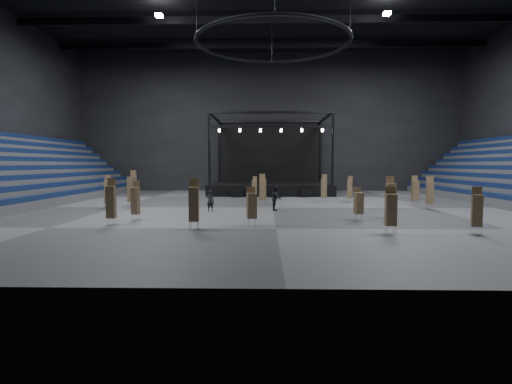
{
  "coord_description": "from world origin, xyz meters",
  "views": [
    {
      "loc": [
        -0.6,
        -31.98,
        3.5
      ],
      "look_at": [
        -1.28,
        -2.0,
        1.4
      ],
      "focal_mm": 28.0,
      "sensor_mm": 36.0,
      "label": 1
    }
  ],
  "objects_px": {
    "stage": "(270,181)",
    "flight_case_left": "(236,193)",
    "chair_stack_6": "(391,209)",
    "chair_stack_0": "(194,203)",
    "chair_stack_15": "(132,189)",
    "chair_stack_2": "(263,189)",
    "chair_stack_7": "(324,188)",
    "man_center": "(210,201)",
    "chair_stack_14": "(477,210)",
    "chair_stack_1": "(359,203)",
    "chair_stack_9": "(111,201)",
    "chair_stack_4": "(430,192)",
    "chair_stack_10": "(254,188)",
    "chair_stack_8": "(252,205)",
    "flight_case_mid": "(276,194)",
    "chair_stack_12": "(415,190)",
    "chair_stack_13": "(391,197)",
    "chair_stack_3": "(107,191)",
    "chair_stack_11": "(135,200)",
    "chair_stack_5": "(350,189)",
    "flight_case_right": "(306,193)"
  },
  "relations": [
    {
      "from": "stage",
      "to": "flight_case_left",
      "type": "xyz_separation_m",
      "value": [
        -3.63,
        -6.12,
        -1.04
      ]
    },
    {
      "from": "stage",
      "to": "chair_stack_6",
      "type": "xyz_separation_m",
      "value": [
        5.7,
        -28.22,
        -0.19
      ]
    },
    {
      "from": "chair_stack_0",
      "to": "chair_stack_15",
      "type": "distance_m",
      "value": 12.75
    },
    {
      "from": "chair_stack_2",
      "to": "chair_stack_7",
      "type": "relative_size",
      "value": 1.04
    },
    {
      "from": "stage",
      "to": "chair_stack_0",
      "type": "bearing_deg",
      "value": -99.29
    },
    {
      "from": "man_center",
      "to": "chair_stack_14",
      "type": "bearing_deg",
      "value": 159.8
    },
    {
      "from": "chair_stack_1",
      "to": "chair_stack_9",
      "type": "xyz_separation_m",
      "value": [
        -14.7,
        -2.26,
        0.27
      ]
    },
    {
      "from": "chair_stack_4",
      "to": "chair_stack_14",
      "type": "xyz_separation_m",
      "value": [
        -2.17,
        -11.01,
        -0.11
      ]
    },
    {
      "from": "chair_stack_2",
      "to": "chair_stack_14",
      "type": "height_order",
      "value": "chair_stack_2"
    },
    {
      "from": "chair_stack_10",
      "to": "flight_case_left",
      "type": "bearing_deg",
      "value": 137.01
    },
    {
      "from": "stage",
      "to": "chair_stack_8",
      "type": "height_order",
      "value": "stage"
    },
    {
      "from": "chair_stack_1",
      "to": "flight_case_mid",
      "type": "bearing_deg",
      "value": 94.06
    },
    {
      "from": "chair_stack_9",
      "to": "chair_stack_10",
      "type": "xyz_separation_m",
      "value": [
        7.82,
        16.55,
        -0.19
      ]
    },
    {
      "from": "chair_stack_12",
      "to": "chair_stack_13",
      "type": "distance_m",
      "value": 9.2
    },
    {
      "from": "chair_stack_3",
      "to": "chair_stack_10",
      "type": "relative_size",
      "value": 1.13
    },
    {
      "from": "chair_stack_15",
      "to": "stage",
      "type": "bearing_deg",
      "value": 72.91
    },
    {
      "from": "flight_case_mid",
      "to": "chair_stack_3",
      "type": "xyz_separation_m",
      "value": [
        -13.8,
        -10.29,
        0.95
      ]
    },
    {
      "from": "flight_case_mid",
      "to": "man_center",
      "type": "xyz_separation_m",
      "value": [
        -5.24,
        -12.48,
        0.43
      ]
    },
    {
      "from": "chair_stack_13",
      "to": "man_center",
      "type": "height_order",
      "value": "chair_stack_13"
    },
    {
      "from": "chair_stack_0",
      "to": "man_center",
      "type": "bearing_deg",
      "value": 87.49
    },
    {
      "from": "chair_stack_0",
      "to": "chair_stack_6",
      "type": "relative_size",
      "value": 1.14
    },
    {
      "from": "stage",
      "to": "chair_stack_11",
      "type": "xyz_separation_m",
      "value": [
        -8.73,
        -23.5,
        -0.2
      ]
    },
    {
      "from": "chair_stack_10",
      "to": "chair_stack_15",
      "type": "xyz_separation_m",
      "value": [
        -9.71,
        -7.27,
        0.35
      ]
    },
    {
      "from": "chair_stack_4",
      "to": "chair_stack_11",
      "type": "relative_size",
      "value": 1.04
    },
    {
      "from": "chair_stack_4",
      "to": "chair_stack_15",
      "type": "bearing_deg",
      "value": -167.06
    },
    {
      "from": "chair_stack_2",
      "to": "chair_stack_3",
      "type": "bearing_deg",
      "value": -177.38
    },
    {
      "from": "chair_stack_10",
      "to": "man_center",
      "type": "relative_size",
      "value": 1.46
    },
    {
      "from": "stage",
      "to": "chair_stack_6",
      "type": "height_order",
      "value": "stage"
    },
    {
      "from": "chair_stack_9",
      "to": "chair_stack_3",
      "type": "bearing_deg",
      "value": 108.82
    },
    {
      "from": "chair_stack_9",
      "to": "chair_stack_14",
      "type": "bearing_deg",
      "value": -11.78
    },
    {
      "from": "chair_stack_14",
      "to": "man_center",
      "type": "bearing_deg",
      "value": 165.55
    },
    {
      "from": "flight_case_mid",
      "to": "chair_stack_2",
      "type": "height_order",
      "value": "chair_stack_2"
    },
    {
      "from": "chair_stack_10",
      "to": "chair_stack_1",
      "type": "bearing_deg",
      "value": -51.63
    },
    {
      "from": "flight_case_left",
      "to": "chair_stack_9",
      "type": "xyz_separation_m",
      "value": [
        -5.83,
        -19.46,
        0.96
      ]
    },
    {
      "from": "stage",
      "to": "chair_stack_4",
      "type": "distance_m",
      "value": 21.06
    },
    {
      "from": "chair_stack_5",
      "to": "chair_stack_9",
      "type": "height_order",
      "value": "chair_stack_9"
    },
    {
      "from": "chair_stack_2",
      "to": "flight_case_mid",
      "type": "bearing_deg",
      "value": 70.01
    },
    {
      "from": "chair_stack_11",
      "to": "chair_stack_0",
      "type": "bearing_deg",
      "value": -32.38
    },
    {
      "from": "flight_case_mid",
      "to": "chair_stack_13",
      "type": "relative_size",
      "value": 0.4
    },
    {
      "from": "flight_case_mid",
      "to": "flight_case_right",
      "type": "distance_m",
      "value": 3.16
    },
    {
      "from": "chair_stack_4",
      "to": "chair_stack_7",
      "type": "relative_size",
      "value": 1.0
    },
    {
      "from": "chair_stack_14",
      "to": "man_center",
      "type": "distance_m",
      "value": 17.37
    },
    {
      "from": "chair_stack_13",
      "to": "stage",
      "type": "bearing_deg",
      "value": 105.15
    },
    {
      "from": "chair_stack_1",
      "to": "chair_stack_3",
      "type": "bearing_deg",
      "value": 148.85
    },
    {
      "from": "chair_stack_10",
      "to": "chair_stack_12",
      "type": "relative_size",
      "value": 0.9
    },
    {
      "from": "chair_stack_10",
      "to": "chair_stack_13",
      "type": "relative_size",
      "value": 0.84
    },
    {
      "from": "chair_stack_13",
      "to": "man_center",
      "type": "distance_m",
      "value": 12.69
    },
    {
      "from": "chair_stack_2",
      "to": "chair_stack_5",
      "type": "distance_m",
      "value": 8.38
    },
    {
      "from": "chair_stack_5",
      "to": "chair_stack_6",
      "type": "xyz_separation_m",
      "value": [
        -1.5,
        -16.74,
        0.02
      ]
    },
    {
      "from": "chair_stack_1",
      "to": "chair_stack_13",
      "type": "xyz_separation_m",
      "value": [
        2.19,
        0.63,
        0.32
      ]
    }
  ]
}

